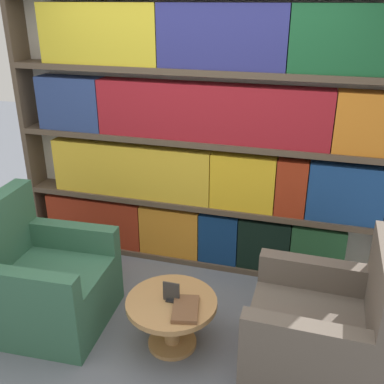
{
  "coord_description": "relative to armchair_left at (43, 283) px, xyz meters",
  "views": [
    {
      "loc": [
        1.0,
        -2.2,
        2.32
      ],
      "look_at": [
        0.14,
        0.74,
        1.0
      ],
      "focal_mm": 42.0,
      "sensor_mm": 36.0,
      "label": 1
    }
  ],
  "objects": [
    {
      "name": "armchair_left",
      "position": [
        0.0,
        0.0,
        0.0
      ],
      "size": [
        0.9,
        0.86,
        1.0
      ],
      "rotation": [
        0.0,
        0.0,
        1.63
      ],
      "color": "#336047",
      "rests_on": "ground_plane"
    },
    {
      "name": "table_sign",
      "position": [
        1.03,
        0.01,
        0.12
      ],
      "size": [
        0.12,
        0.06,
        0.15
      ],
      "color": "black",
      "rests_on": "coffee_table"
    },
    {
      "name": "stray_book",
      "position": [
        1.15,
        -0.07,
        0.07
      ],
      "size": [
        0.23,
        0.31,
        0.03
      ],
      "color": "brown",
      "rests_on": "coffee_table"
    },
    {
      "name": "bookshelf",
      "position": [
        0.9,
        1.19,
        0.84
      ],
      "size": [
        3.35,
        0.3,
        2.37
      ],
      "color": "silver",
      "rests_on": "ground_plane"
    },
    {
      "name": "armchair_right",
      "position": [
        2.05,
        0.0,
        0.0
      ],
      "size": [
        0.87,
        0.82,
        1.0
      ],
      "rotation": [
        0.0,
        0.0,
        -1.59
      ],
      "color": "brown",
      "rests_on": "ground_plane"
    },
    {
      "name": "coffee_table",
      "position": [
        1.03,
        0.01,
        -0.05
      ],
      "size": [
        0.64,
        0.64,
        0.39
      ],
      "color": "#AD7F4C",
      "rests_on": "ground_plane"
    },
    {
      "name": "ground_plane",
      "position": [
        0.88,
        -0.22,
        -0.33
      ],
      "size": [
        14.0,
        14.0,
        0.0
      ],
      "primitive_type": "plane",
      "color": "slate"
    }
  ]
}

